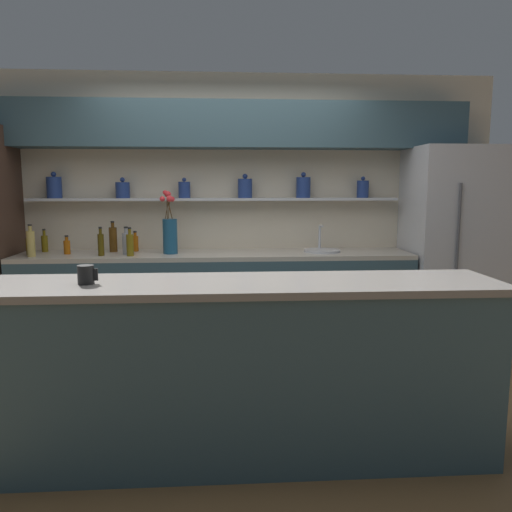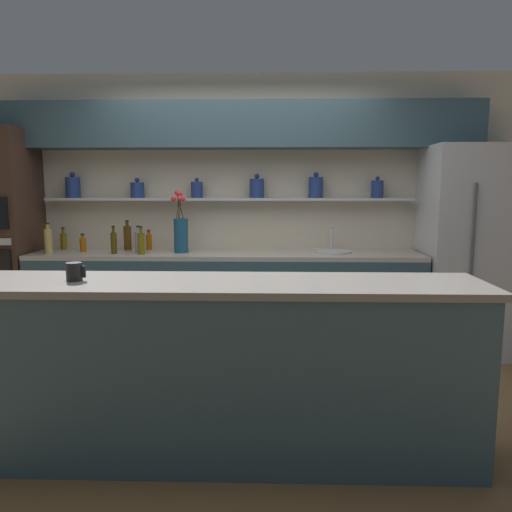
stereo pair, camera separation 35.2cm
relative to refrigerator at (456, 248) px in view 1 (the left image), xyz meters
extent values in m
plane|color=brown|center=(-2.15, -1.20, -0.95)|extent=(12.00, 12.00, 0.00)
cube|color=beige|center=(-2.15, 0.40, 0.35)|extent=(5.20, 0.10, 2.60)
cube|color=#B7B7BC|center=(-2.27, 0.26, 0.46)|extent=(3.51, 0.18, 0.02)
cylinder|color=navy|center=(-3.77, 0.25, 0.57)|extent=(0.14, 0.14, 0.20)
sphere|color=navy|center=(-3.77, 0.25, 0.70)|extent=(0.05, 0.05, 0.05)
cylinder|color=navy|center=(-3.14, 0.25, 0.55)|extent=(0.13, 0.13, 0.15)
sphere|color=navy|center=(-3.14, 0.25, 0.65)|extent=(0.05, 0.05, 0.05)
cylinder|color=navy|center=(-2.57, 0.25, 0.55)|extent=(0.11, 0.11, 0.15)
sphere|color=navy|center=(-2.57, 0.25, 0.65)|extent=(0.04, 0.04, 0.04)
cylinder|color=navy|center=(-1.99, 0.25, 0.56)|extent=(0.14, 0.14, 0.18)
sphere|color=navy|center=(-1.99, 0.25, 0.68)|extent=(0.05, 0.05, 0.05)
cylinder|color=navy|center=(-1.43, 0.25, 0.57)|extent=(0.14, 0.14, 0.20)
sphere|color=navy|center=(-1.43, 0.25, 0.70)|extent=(0.05, 0.05, 0.05)
cylinder|color=navy|center=(-0.84, 0.25, 0.56)|extent=(0.11, 0.11, 0.17)
sphere|color=navy|center=(-0.84, 0.25, 0.66)|extent=(0.04, 0.04, 0.04)
cube|color=#334C56|center=(-2.15, 0.18, 1.14)|extent=(4.42, 0.34, 0.42)
cube|color=#334C56|center=(-2.27, 0.04, -0.51)|extent=(3.61, 0.62, 0.88)
cube|color=#ADA393|center=(-2.27, 0.04, -0.05)|extent=(3.61, 0.62, 0.04)
cube|color=#334C56|center=(-2.15, -1.88, -0.46)|extent=(2.88, 0.55, 0.98)
cube|color=slate|center=(-2.15, -1.88, 0.05)|extent=(2.94, 0.61, 0.04)
cube|color=#B7B7BC|center=(0.00, 0.00, 0.00)|extent=(0.90, 0.70, 1.89)
cylinder|color=#4C4C51|center=(-0.16, -0.37, 0.09)|extent=(0.02, 0.02, 1.04)
cylinder|color=navy|center=(-2.69, 0.01, 0.13)|extent=(0.13, 0.13, 0.32)
cylinder|color=#4C3319|center=(-2.68, 0.00, 0.38)|extent=(0.05, 0.01, 0.18)
sphere|color=red|center=(-2.68, -0.04, 0.48)|extent=(0.06, 0.06, 0.06)
cylinder|color=#4C3319|center=(-2.71, 0.04, 0.41)|extent=(0.05, 0.04, 0.24)
sphere|color=red|center=(-2.73, 0.07, 0.53)|extent=(0.04, 0.04, 0.04)
cylinder|color=#4C3319|center=(-2.71, 0.01, 0.38)|extent=(0.01, 0.02, 0.18)
sphere|color=red|center=(-2.75, 0.01, 0.47)|extent=(0.05, 0.05, 0.05)
cylinder|color=#4C3319|center=(-2.68, 0.01, 0.38)|extent=(0.04, 0.04, 0.18)
sphere|color=red|center=(-2.66, -0.02, 0.47)|extent=(0.05, 0.05, 0.05)
cylinder|color=#4C3319|center=(-2.69, 0.02, 0.40)|extent=(0.03, 0.01, 0.22)
sphere|color=red|center=(-2.70, 0.06, 0.51)|extent=(0.06, 0.06, 0.06)
cylinder|color=#B7B7BC|center=(-1.28, 0.04, -0.02)|extent=(0.34, 0.34, 0.02)
cylinder|color=#B7B7BC|center=(-1.28, 0.17, 0.10)|extent=(0.02, 0.02, 0.22)
cylinder|color=#B7B7BC|center=(-1.28, 0.11, 0.21)|extent=(0.02, 0.12, 0.02)
cylinder|color=brown|center=(-3.03, -0.12, 0.07)|extent=(0.06, 0.06, 0.19)
cylinder|color=brown|center=(-3.03, -0.12, 0.19)|extent=(0.03, 0.03, 0.05)
cylinder|color=black|center=(-3.03, -0.12, 0.22)|extent=(0.03, 0.03, 0.01)
cylinder|color=tan|center=(-3.88, -0.10, 0.09)|extent=(0.07, 0.07, 0.22)
cylinder|color=tan|center=(-3.88, -0.10, 0.22)|extent=(0.03, 0.03, 0.04)
cylinder|color=black|center=(-3.88, -0.10, 0.25)|extent=(0.03, 0.03, 0.01)
cylinder|color=brown|center=(-3.88, 0.22, 0.05)|extent=(0.06, 0.06, 0.15)
cylinder|color=brown|center=(-3.88, 0.22, 0.15)|extent=(0.03, 0.03, 0.05)
cylinder|color=black|center=(-3.88, 0.22, 0.18)|extent=(0.03, 0.03, 0.01)
cylinder|color=gray|center=(-3.08, 0.00, 0.07)|extent=(0.07, 0.07, 0.19)
cylinder|color=gray|center=(-3.08, 0.00, 0.19)|extent=(0.03, 0.03, 0.04)
cylinder|color=black|center=(-3.08, 0.00, 0.22)|extent=(0.03, 0.03, 0.01)
cylinder|color=#47380A|center=(-3.28, -0.09, 0.07)|extent=(0.05, 0.05, 0.19)
cylinder|color=#47380A|center=(-3.28, -0.09, 0.19)|extent=(0.03, 0.03, 0.05)
cylinder|color=black|center=(-3.28, -0.09, 0.22)|extent=(0.03, 0.03, 0.01)
cylinder|color=brown|center=(-3.94, 0.01, 0.05)|extent=(0.05, 0.05, 0.15)
cylinder|color=brown|center=(-3.94, 0.01, 0.15)|extent=(0.03, 0.03, 0.05)
cylinder|color=black|center=(-3.94, 0.01, 0.18)|extent=(0.03, 0.03, 0.01)
cylinder|color=#9E4C0A|center=(-3.62, 0.04, 0.04)|extent=(0.06, 0.06, 0.12)
cylinder|color=#9E4C0A|center=(-3.62, 0.04, 0.11)|extent=(0.03, 0.03, 0.04)
cylinder|color=black|center=(-3.62, 0.04, 0.14)|extent=(0.03, 0.03, 0.01)
cylinder|color=#4C2D0C|center=(-3.23, 0.18, 0.09)|extent=(0.07, 0.07, 0.23)
cylinder|color=#4C2D0C|center=(-3.23, 0.18, 0.23)|extent=(0.03, 0.03, 0.04)
cylinder|color=black|center=(-3.23, 0.18, 0.26)|extent=(0.03, 0.03, 0.01)
cylinder|color=#9E4C0A|center=(-3.03, 0.20, 0.05)|extent=(0.06, 0.06, 0.14)
cylinder|color=#9E4C0A|center=(-3.03, 0.20, 0.14)|extent=(0.03, 0.03, 0.04)
cylinder|color=black|center=(-3.03, 0.20, 0.16)|extent=(0.03, 0.03, 0.01)
cylinder|color=black|center=(-2.93, -1.89, 0.12)|extent=(0.09, 0.09, 0.10)
cube|color=black|center=(-2.88, -1.89, 0.12)|extent=(0.02, 0.01, 0.06)
camera|label=1|loc=(-2.20, -4.55, 0.60)|focal=35.00mm
camera|label=2|loc=(-1.85, -4.56, 0.60)|focal=35.00mm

